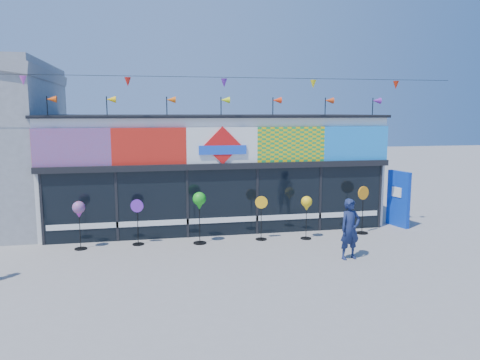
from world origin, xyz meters
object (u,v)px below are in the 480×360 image
object	(u,v)px
blue_sign	(398,199)
spinner_1	(138,221)
spinner_5	(363,209)
adult_man	(350,229)
spinner_2	(199,202)
spinner_3	(261,217)
spinner_0	(79,211)
spinner_4	(307,205)

from	to	relation	value
blue_sign	spinner_1	distance (m)	9.44
spinner_5	adult_man	world-z (taller)	adult_man
blue_sign	spinner_1	bearing A→B (deg)	169.39
spinner_2	spinner_3	size ratio (longest dim) A/B	1.15
blue_sign	spinner_3	world-z (taller)	blue_sign
spinner_1	adult_man	distance (m)	6.58
spinner_1	adult_man	world-z (taller)	adult_man
spinner_0	spinner_3	world-z (taller)	spinner_0
spinner_0	spinner_1	world-z (taller)	spinner_0
spinner_2	spinner_4	bearing A→B (deg)	-2.31
spinner_2	spinner_5	size ratio (longest dim) A/B	1.01
spinner_5	adult_man	size ratio (longest dim) A/B	0.95
spinner_3	spinner_0	bearing A→B (deg)	179.63
spinner_4	spinner_0	bearing A→B (deg)	178.16
spinner_0	spinner_2	size ratio (longest dim) A/B	0.90
spinner_1	adult_man	size ratio (longest dim) A/B	0.84
blue_sign	spinner_4	world-z (taller)	blue_sign
blue_sign	spinner_2	bearing A→B (deg)	172.28
blue_sign	spinner_2	size ratio (longest dim) A/B	1.22
spinner_1	spinner_5	world-z (taller)	spinner_5
spinner_1	adult_man	xyz separation A→B (m)	(6.01, -2.68, 0.10)
spinner_3	adult_man	world-z (taller)	adult_man
blue_sign	spinner_4	xyz separation A→B (m)	(-3.92, -1.01, 0.13)
blue_sign	spinner_3	xyz separation A→B (m)	(-5.42, -0.82, -0.26)
spinner_0	spinner_3	xyz separation A→B (m)	(5.74, -0.04, -0.43)
spinner_4	spinner_5	distance (m)	2.19
spinner_0	blue_sign	bearing A→B (deg)	4.00
blue_sign	spinner_5	size ratio (longest dim) A/B	1.23
spinner_1	spinner_3	distance (m)	4.01
blue_sign	spinner_4	size ratio (longest dim) A/B	1.42
spinner_1	spinner_4	distance (m)	5.53
spinner_5	spinner_0	bearing A→B (deg)	-179.70
spinner_1	spinner_2	size ratio (longest dim) A/B	0.87
blue_sign	adult_man	distance (m)	4.74
spinner_4	blue_sign	bearing A→B (deg)	14.49
spinner_3	spinner_5	world-z (taller)	spinner_5
spinner_1	spinner_3	size ratio (longest dim) A/B	1.00
spinner_4	spinner_5	bearing A→B (deg)	7.48
blue_sign	adult_man	xyz separation A→B (m)	(-3.40, -3.30, -0.16)
spinner_3	adult_man	size ratio (longest dim) A/B	0.84
spinner_2	spinner_3	world-z (taller)	spinner_2
blue_sign	spinner_3	bearing A→B (deg)	174.22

